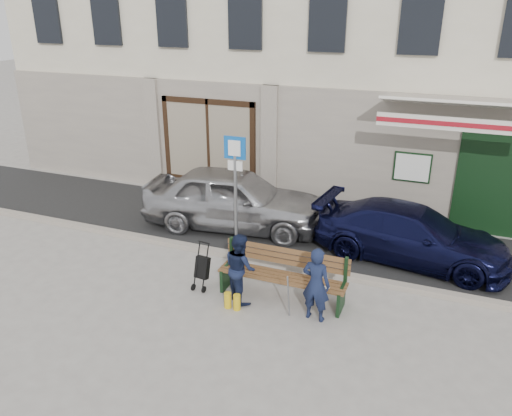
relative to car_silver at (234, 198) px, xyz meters
The scene contains 11 objects.
ground 3.51m from the car_silver, 61.67° to the right, with size 80.00×80.00×0.00m, color #9E9991.
asphalt_lane 1.79m from the car_silver, ahead, with size 60.00×3.20×0.01m, color #282828.
curb 2.33m from the car_silver, 43.05° to the right, with size 60.00×0.18×0.12m, color #9E9384.
building 7.08m from the car_silver, 73.24° to the left, with size 20.00×8.27×10.00m.
car_silver is the anchor object (origin of this frame).
car_navy 4.21m from the car_silver, ahead, with size 1.65×4.07×1.18m, color black.
parking_sign 1.62m from the car_silver, 63.63° to the right, with size 0.48×0.08×2.59m.
bench 3.40m from the car_silver, 51.48° to the right, with size 2.40×1.17×0.98m.
man 4.23m from the car_silver, 46.59° to the right, with size 0.50×0.33×1.36m, color #151D3B.
woman 3.31m from the car_silver, 63.90° to the right, with size 0.64×0.50×1.33m, color #131B35.
stroller 2.94m from the car_silver, 77.99° to the right, with size 0.29×0.39×0.92m.
Camera 1 is at (3.05, -7.28, 5.07)m, focal length 35.00 mm.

